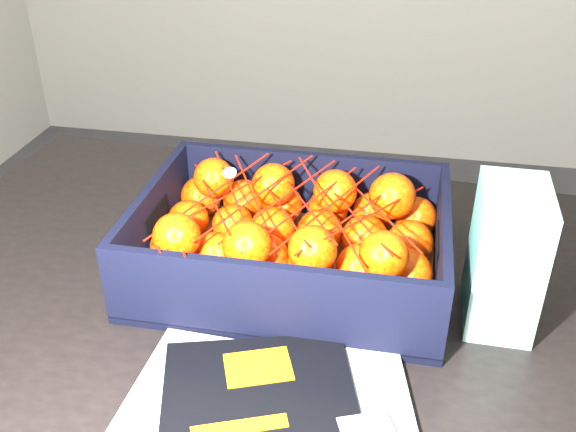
# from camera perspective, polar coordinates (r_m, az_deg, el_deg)

# --- Properties ---
(table) EXTENTS (1.26, 0.89, 0.75)m
(table) POSITION_cam_1_polar(r_m,az_deg,el_deg) (0.96, 0.41, -11.64)
(table) COLOR black
(table) RESTS_ON ground
(produce_crate) EXTENTS (0.42, 0.31, 0.12)m
(produce_crate) POSITION_cam_1_polar(r_m,az_deg,el_deg) (0.92, 0.35, -3.07)
(produce_crate) COLOR brown
(produce_crate) RESTS_ON table
(clementine_heap) EXTENTS (0.40, 0.30, 0.12)m
(clementine_heap) POSITION_cam_1_polar(r_m,az_deg,el_deg) (0.91, 0.41, -1.99)
(clementine_heap) COLOR #FF4105
(clementine_heap) RESTS_ON produce_crate
(mesh_net) EXTENTS (0.35, 0.28, 0.09)m
(mesh_net) POSITION_cam_1_polar(r_m,az_deg,el_deg) (0.88, -0.14, 0.81)
(mesh_net) COLOR red
(mesh_net) RESTS_ON clementine_heap
(retail_carton) EXTENTS (0.08, 0.12, 0.18)m
(retail_carton) POSITION_cam_1_polar(r_m,az_deg,el_deg) (0.85, 18.33, -3.36)
(retail_carton) COLOR white
(retail_carton) RESTS_ON table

